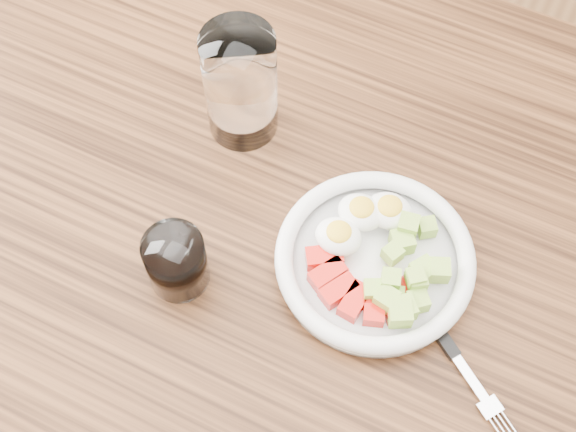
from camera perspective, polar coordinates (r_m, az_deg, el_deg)
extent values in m
plane|color=brown|center=(1.63, 0.17, -13.87)|extent=(4.00, 4.00, 0.00)
cube|color=brown|center=(1.64, -15.42, 10.87)|extent=(0.07, 0.07, 0.73)
cube|color=#593218|center=(0.93, 0.29, -2.20)|extent=(1.50, 0.90, 0.04)
cylinder|color=white|center=(0.89, 6.12, -3.46)|extent=(0.21, 0.21, 0.01)
torus|color=white|center=(0.88, 6.22, -3.02)|extent=(0.22, 0.22, 0.02)
cube|color=red|center=(0.88, 2.59, -2.96)|extent=(0.05, 0.04, 0.02)
cube|color=red|center=(0.87, 2.84, -4.20)|extent=(0.04, 0.05, 0.02)
cube|color=red|center=(0.86, 3.60, -5.30)|extent=(0.04, 0.05, 0.02)
cube|color=red|center=(0.86, 4.76, -6.08)|extent=(0.03, 0.04, 0.02)
cube|color=red|center=(0.86, 6.15, -6.40)|extent=(0.03, 0.05, 0.02)
cube|color=red|center=(0.86, 7.54, -6.22)|extent=(0.04, 0.05, 0.02)
cube|color=red|center=(0.87, 8.72, -5.57)|extent=(0.05, 0.04, 0.02)
ellipsoid|color=white|center=(0.89, 5.21, 0.27)|extent=(0.05, 0.04, 0.03)
ellipsoid|color=yellow|center=(0.88, 5.27, 0.62)|extent=(0.03, 0.03, 0.01)
ellipsoid|color=white|center=(0.90, 7.18, 0.36)|extent=(0.05, 0.04, 0.03)
ellipsoid|color=yellow|center=(0.89, 7.27, 0.72)|extent=(0.03, 0.03, 0.01)
ellipsoid|color=white|center=(0.88, 3.61, -1.46)|extent=(0.05, 0.04, 0.03)
ellipsoid|color=yellow|center=(0.87, 3.65, -1.12)|extent=(0.03, 0.03, 0.01)
cube|color=#AFD351|center=(0.85, 9.04, -4.35)|extent=(0.03, 0.03, 0.02)
cube|color=#AFD351|center=(0.85, 8.22, -6.55)|extent=(0.03, 0.03, 0.02)
cube|color=#AFD351|center=(0.86, 9.21, -6.01)|extent=(0.03, 0.03, 0.02)
cube|color=#AFD351|center=(0.90, 9.85, -0.80)|extent=(0.03, 0.03, 0.02)
cube|color=#AFD351|center=(0.89, 8.55, -0.68)|extent=(0.03, 0.03, 0.02)
cube|color=#AFD351|center=(0.88, 7.45, -2.66)|extent=(0.03, 0.03, 0.02)
cube|color=#AFD351|center=(0.86, 9.20, -4.60)|extent=(0.03, 0.03, 0.02)
cube|color=#AFD351|center=(0.87, 9.57, -3.91)|extent=(0.03, 0.03, 0.02)
cube|color=#AFD351|center=(0.86, 7.54, -5.75)|extent=(0.03, 0.03, 0.02)
cube|color=#AFD351|center=(0.85, 6.06, -5.29)|extent=(0.03, 0.03, 0.02)
cube|color=#AFD351|center=(0.85, 7.02, -5.88)|extent=(0.03, 0.03, 0.02)
cube|color=#AFD351|center=(0.86, 7.31, -4.52)|extent=(0.03, 0.03, 0.02)
cube|color=#AFD351|center=(0.84, 7.96, -6.90)|extent=(0.03, 0.03, 0.02)
cube|color=#AFD351|center=(0.89, 8.12, -1.83)|extent=(0.03, 0.03, 0.02)
cube|color=#AFD351|center=(0.87, 10.69, -3.82)|extent=(0.03, 0.03, 0.02)
cube|color=black|center=(0.88, 10.06, -7.26)|extent=(0.09, 0.07, 0.01)
cube|color=silver|center=(0.86, 12.91, -11.30)|extent=(0.05, 0.04, 0.00)
cube|color=silver|center=(0.86, 14.18, -13.05)|extent=(0.03, 0.03, 0.00)
cylinder|color=silver|center=(0.86, 15.08, -14.57)|extent=(0.03, 0.02, 0.00)
cylinder|color=silver|center=(0.86, 15.36, -14.39)|extent=(0.03, 0.02, 0.00)
cylinder|color=silver|center=(0.86, 15.63, -14.21)|extent=(0.03, 0.02, 0.00)
cylinder|color=white|center=(0.93, -3.40, 9.29)|extent=(0.08, 0.08, 0.15)
cylinder|color=white|center=(0.86, -7.95, -3.23)|extent=(0.07, 0.07, 0.08)
cylinder|color=black|center=(0.86, -7.94, -3.29)|extent=(0.06, 0.06, 0.06)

